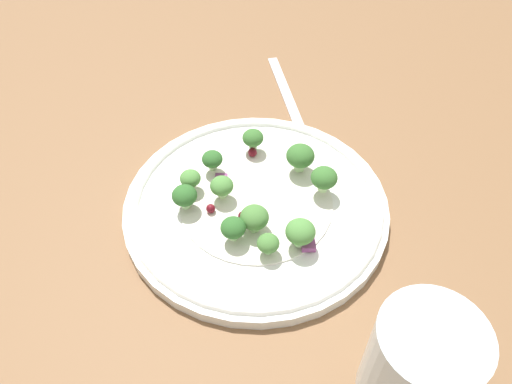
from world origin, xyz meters
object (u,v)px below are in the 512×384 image
object	(u,v)px
plate	(256,205)
water_glass	(419,365)
broccoli_floret_2	(300,232)
broccoli_floret_1	(268,244)
fork	(291,105)
broccoli_floret_0	(300,156)

from	to	relation	value
plate	water_glass	world-z (taller)	water_glass
broccoli_floret_2	water_glass	xyz separation A→B (cm)	(12.81, 7.02, 1.16)
broccoli_floret_1	fork	size ratio (longest dim) A/B	0.11
fork	water_glass	world-z (taller)	water_glass
fork	water_glass	distance (cm)	35.44
broccoli_floret_1	water_glass	bearing A→B (deg)	39.48
broccoli_floret_2	fork	world-z (taller)	broccoli_floret_2
broccoli_floret_2	water_glass	bearing A→B (deg)	28.72
fork	water_glass	xyz separation A→B (cm)	(34.70, 5.87, 4.23)
broccoli_floret_0	water_glass	bearing A→B (deg)	15.38
broccoli_floret_0	broccoli_floret_2	world-z (taller)	broccoli_floret_0
plate	broccoli_floret_2	world-z (taller)	broccoli_floret_2
plate	fork	size ratio (longest dim) A/B	1.40
plate	fork	bearing A→B (deg)	163.46
broccoli_floret_0	broccoli_floret_2	distance (cm)	9.54
fork	water_glass	size ratio (longest dim) A/B	2.08
broccoli_floret_1	fork	xyz separation A→B (cm)	(-22.68, 4.02, -2.59)
broccoli_floret_2	broccoli_floret_1	bearing A→B (deg)	-74.62
broccoli_floret_0	broccoli_floret_2	size ratio (longest dim) A/B	1.07
broccoli_floret_0	plate	bearing A→B (deg)	-48.96
broccoli_floret_0	water_glass	distance (cm)	23.15
water_glass	broccoli_floret_2	bearing A→B (deg)	-151.28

